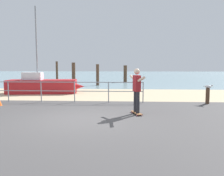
% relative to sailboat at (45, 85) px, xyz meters
% --- Properties ---
extents(ground_plane, '(24.00, 10.00, 0.04)m').
position_rel_sailboat_xyz_m(ground_plane, '(3.74, -8.21, -0.53)').
color(ground_plane, '#474444').
rests_on(ground_plane, ground).
extents(beach_strip, '(24.00, 6.00, 0.04)m').
position_rel_sailboat_xyz_m(beach_strip, '(3.74, -0.21, -0.53)').
color(beach_strip, tan).
rests_on(beach_strip, ground).
extents(sea_surface, '(72.00, 50.00, 0.04)m').
position_rel_sailboat_xyz_m(sea_surface, '(3.74, 27.79, -0.53)').
color(sea_surface, '#75939E').
rests_on(sea_surface, ground).
extents(railing_fence, '(10.19, 0.05, 1.05)m').
position_rel_sailboat_xyz_m(railing_fence, '(1.08, -3.61, 0.17)').
color(railing_fence, gray).
rests_on(railing_fence, ground).
extents(sailboat, '(5.05, 1.93, 5.60)m').
position_rel_sailboat_xyz_m(sailboat, '(0.00, 0.00, 0.00)').
color(sailboat, '#B21E23').
rests_on(sailboat, ground).
extents(skateboard, '(0.43, 0.82, 0.08)m').
position_rel_sailboat_xyz_m(skateboard, '(5.71, -6.25, -0.46)').
color(skateboard, brown).
rests_on(skateboard, ground).
extents(skateboarder, '(0.52, 1.41, 1.65)m').
position_rel_sailboat_xyz_m(skateboarder, '(5.71, -6.25, 0.49)').
color(skateboarder, '#26262B').
rests_on(skateboarder, skateboard).
extents(bollard_short, '(0.18, 0.18, 0.77)m').
position_rel_sailboat_xyz_m(bollard_short, '(9.21, -3.68, -0.14)').
color(bollard_short, '#513826').
rests_on(bollard_short, ground).
extents(seagull, '(0.41, 0.34, 0.18)m').
position_rel_sailboat_xyz_m(seagull, '(9.23, -3.69, 0.32)').
color(seagull, white).
rests_on(seagull, bollard_short).
extents(groyne_post_0, '(0.24, 0.24, 2.27)m').
position_rel_sailboat_xyz_m(groyne_post_0, '(-2.23, 10.24, 0.61)').
color(groyne_post_0, '#513826').
rests_on(groyne_post_0, ground).
extents(groyne_post_1, '(0.34, 0.34, 2.10)m').
position_rel_sailboat_xyz_m(groyne_post_1, '(0.27, 7.34, 0.53)').
color(groyne_post_1, '#513826').
rests_on(groyne_post_1, ground).
extents(groyne_post_2, '(0.28, 0.28, 1.94)m').
position_rel_sailboat_xyz_m(groyne_post_2, '(2.77, 6.01, 0.45)').
color(groyne_post_2, '#513826').
rests_on(groyne_post_2, ground).
extents(groyne_post_3, '(0.38, 0.38, 1.83)m').
position_rel_sailboat_xyz_m(groyne_post_3, '(5.27, 10.52, 0.39)').
color(groyne_post_3, '#513826').
rests_on(groyne_post_3, ground).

